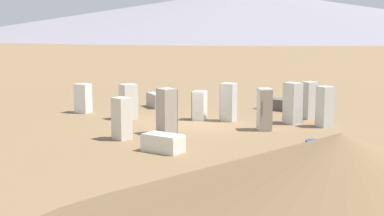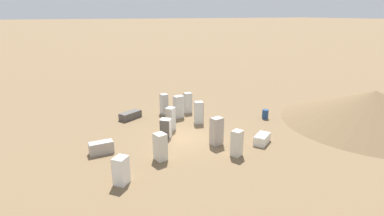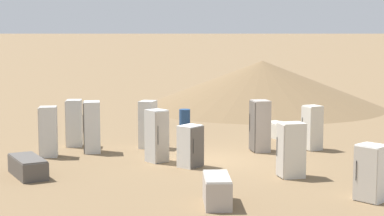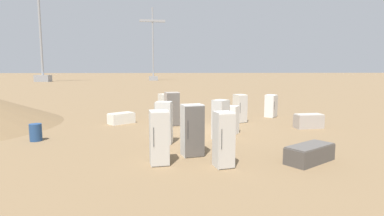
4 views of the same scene
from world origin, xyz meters
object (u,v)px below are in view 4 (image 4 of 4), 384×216
object	(u,v)px
discarded_fridge_6	(164,107)
discarded_fridge_12	(221,120)
discarded_fridge_4	(121,118)
discarded_fridge_7	(231,120)
discarded_fridge_2	(310,154)
discarded_fridge_11	(159,138)
discarded_fridge_5	(172,109)
rusty_barrel	(36,132)
discarded_fridge_0	(192,130)
discarded_fridge_1	(164,123)
discarded_fridge_10	(224,139)
discarded_fridge_3	(309,121)
discarded_fridge_9	(271,106)
power_pylon_0	(153,58)
discarded_fridge_8	(240,108)
power_pylon_1	(41,47)

from	to	relation	value
discarded_fridge_6	discarded_fridge_12	bearing A→B (deg)	85.09
discarded_fridge_4	discarded_fridge_7	world-z (taller)	discarded_fridge_7
discarded_fridge_2	discarded_fridge_11	bearing A→B (deg)	55.26
discarded_fridge_12	discarded_fridge_7	bearing A→B (deg)	104.97
discarded_fridge_5	rusty_barrel	size ratio (longest dim) A/B	2.47
discarded_fridge_6	discarded_fridge_7	distance (m)	5.54
discarded_fridge_0	discarded_fridge_2	world-z (taller)	discarded_fridge_0
discarded_fridge_6	discarded_fridge_1	bearing A→B (deg)	60.21
discarded_fridge_12	discarded_fridge_10	bearing A→B (deg)	-52.64
discarded_fridge_7	rusty_barrel	distance (m)	9.14
discarded_fridge_5	discarded_fridge_7	size ratio (longest dim) A/B	1.38
discarded_fridge_3	rusty_barrel	world-z (taller)	discarded_fridge_3
rusty_barrel	discarded_fridge_9	bearing A→B (deg)	20.99
discarded_fridge_9	discarded_fridge_1	bearing A→B (deg)	-3.75
discarded_fridge_5	discarded_fridge_10	bearing A→B (deg)	86.12
discarded_fridge_0	discarded_fridge_12	distance (m)	3.04
discarded_fridge_5	discarded_fridge_4	bearing A→B (deg)	-32.93
discarded_fridge_4	discarded_fridge_5	distance (m)	3.25
discarded_fridge_1	discarded_fridge_6	bearing A→B (deg)	12.07
discarded_fridge_3	discarded_fridge_11	size ratio (longest dim) A/B	0.84
discarded_fridge_6	discarded_fridge_4	bearing A→B (deg)	-8.13
discarded_fridge_5	rusty_barrel	xyz separation A→B (m)	(-6.40, -2.89, -0.58)
discarded_fridge_4	discarded_fridge_9	world-z (taller)	discarded_fridge_9
power_pylon_0	discarded_fridge_10	size ratio (longest dim) A/B	13.07
discarded_fridge_2	discarded_fridge_7	xyz separation A→B (m)	(-1.35, 5.09, 0.40)
discarded_fridge_0	discarded_fridge_8	bearing A→B (deg)	-129.54
discarded_fridge_5	discarded_fridge_7	world-z (taller)	discarded_fridge_5
discarded_fridge_7	discarded_fridge_10	size ratio (longest dim) A/B	0.77
power_pylon_1	discarded_fridge_4	bearing A→B (deg)	-69.52
power_pylon_1	discarded_fridge_7	distance (m)	88.17
discarded_fridge_0	discarded_fridge_7	size ratio (longest dim) A/B	1.37
discarded_fridge_7	discarded_fridge_9	distance (m)	6.44
discarded_fridge_0	discarded_fridge_11	size ratio (longest dim) A/B	1.04
power_pylon_0	discarded_fridge_5	xyz separation A→B (m)	(-1.07, -84.69, -6.44)
power_pylon_1	discarded_fridge_5	world-z (taller)	power_pylon_1
power_pylon_1	discarded_fridge_8	distance (m)	85.91
discarded_fridge_11	discarded_fridge_2	bearing A→B (deg)	169.75
discarded_fridge_1	discarded_fridge_12	world-z (taller)	discarded_fridge_1
discarded_fridge_7	discarded_fridge_9	size ratio (longest dim) A/B	0.92
power_pylon_0	discarded_fridge_12	size ratio (longest dim) A/B	13.10
power_pylon_0	discarded_fridge_6	world-z (taller)	power_pylon_0
power_pylon_0	discarded_fridge_4	distance (m)	83.92
discarded_fridge_0	discarded_fridge_6	bearing A→B (deg)	-95.42
power_pylon_0	discarded_fridge_8	distance (m)	84.48
discarded_fridge_6	power_pylon_1	bearing A→B (deg)	-93.58
power_pylon_1	discarded_fridge_12	bearing A→B (deg)	-67.68
discarded_fridge_2	discarded_fridge_9	distance (m)	10.36
discarded_fridge_10	discarded_fridge_9	bearing A→B (deg)	-128.27
discarded_fridge_1	discarded_fridge_7	xyz separation A→B (m)	(3.46, 1.65, -0.21)
discarded_fridge_4	discarded_fridge_12	world-z (taller)	discarded_fridge_12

